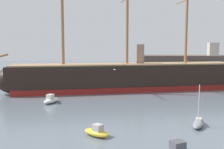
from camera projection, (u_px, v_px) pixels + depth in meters
tall_ship at (127, 76)px, 71.58m from camera, size 74.17×24.72×36.26m
motorboat_near_centre at (96, 132)px, 35.29m from camera, size 4.33×3.75×1.72m
sailboat_mid_right at (198, 123)px, 39.52m from camera, size 3.32×5.20×6.52m
motorboat_alongside_bow at (51, 100)px, 55.84m from camera, size 3.27×5.03×1.96m
dinghy_far_left at (23, 88)px, 74.93m from camera, size 2.18×1.55×0.47m
motorboat_distant_centre at (127, 84)px, 81.37m from camera, size 3.22×1.41×1.34m
dockside_warehouse_right at (192, 68)px, 90.90m from camera, size 41.19×13.80×13.46m
seagull_in_flight at (115, 70)px, 43.55m from camera, size 0.46×1.14×0.13m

